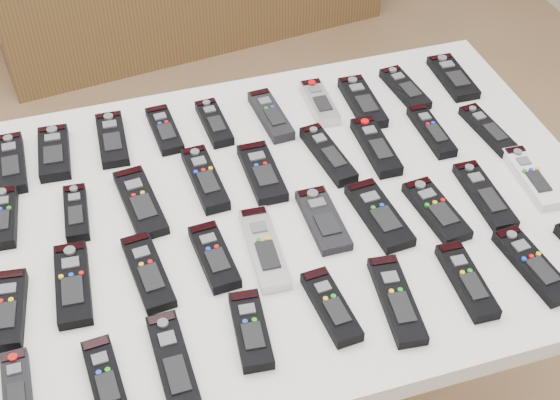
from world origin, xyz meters
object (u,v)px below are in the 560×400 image
object	(u,v)px
remote_33	(331,306)
remote_36	(533,265)
remote_34	(397,300)
remote_35	(467,281)
remote_9	(453,77)
remote_13	(205,179)
remote_22	(214,257)
remote_24	(323,220)
remote_11	(76,213)
remote_30	(106,380)
remote_31	(174,364)
remote_4	(214,123)
remote_8	(405,89)
table	(280,229)
remote_20	(73,284)
remote_7	(362,102)
remote_23	(264,248)
remote_15	(328,155)
remote_21	(148,272)
remote_14	(262,173)
remote_28	(531,178)
remote_16	(376,146)
remote_29	(17,390)
remote_18	(488,130)
remote_27	(485,195)
remote_0	(11,163)
remote_26	(436,210)
remote_17	(431,131)
remote_19	(8,310)
remote_12	(140,202)
remote_2	(112,139)
remote_3	(164,130)
remote_1	(54,153)

from	to	relation	value
remote_33	remote_36	xyz separation A→B (m)	(0.37, -0.02, -0.00)
remote_34	remote_35	distance (m)	0.13
remote_9	remote_13	distance (m)	0.66
remote_22	remote_24	bearing A→B (deg)	4.63
remote_11	remote_30	distance (m)	0.39
remote_31	remote_4	bearing A→B (deg)	69.13
remote_8	remote_35	world-z (taller)	remote_35
table	remote_33	distance (m)	0.28
remote_8	remote_20	distance (m)	0.87
remote_7	remote_23	size ratio (longest dim) A/B	0.89
remote_15	remote_21	world-z (taller)	remote_15
remote_14	remote_28	xyz separation A→B (m)	(0.51, -0.17, -0.00)
remote_16	remote_30	world-z (taller)	remote_16
remote_29	remote_30	world-z (taller)	same
remote_9	remote_33	world-z (taller)	remote_33
remote_14	remote_18	size ratio (longest dim) A/B	1.02
remote_28	remote_29	distance (m)	1.03
remote_27	remote_30	size ratio (longest dim) A/B	1.18
remote_0	remote_9	bearing A→B (deg)	0.92
remote_0	remote_34	world-z (taller)	remote_0
remote_18	remote_23	world-z (taller)	remote_23
remote_16	remote_26	world-z (taller)	remote_16
table	remote_15	world-z (taller)	remote_15
remote_8	table	bearing A→B (deg)	-149.38
remote_0	remote_17	size ratio (longest dim) A/B	1.04
remote_19	remote_31	bearing A→B (deg)	-30.47
remote_12	remote_30	xyz separation A→B (m)	(-0.12, -0.38, 0.00)
remote_11	remote_30	world-z (taller)	same
remote_2	remote_30	distance (m)	0.60
remote_2	remote_29	world-z (taller)	same
remote_34	remote_7	bearing A→B (deg)	80.49
remote_4	remote_27	world-z (taller)	remote_4
remote_7	remote_11	distance (m)	0.67
remote_34	remote_24	bearing A→B (deg)	110.13
remote_22	remote_36	bearing A→B (deg)	-23.01
remote_2	remote_13	bearing A→B (deg)	-46.45
remote_0	remote_3	distance (m)	0.32
remote_3	remote_31	size ratio (longest dim) A/B	0.78
remote_15	remote_27	bearing A→B (deg)	-46.07
remote_23	remote_21	bearing A→B (deg)	-178.61
remote_34	remote_28	bearing A→B (deg)	34.89
remote_3	remote_35	size ratio (longest dim) A/B	0.92
remote_21	remote_3	bearing A→B (deg)	69.24
remote_14	remote_31	xyz separation A→B (m)	(-0.26, -0.40, -0.00)
remote_13	remote_28	xyz separation A→B (m)	(0.62, -0.19, -0.00)
remote_24	remote_17	bearing A→B (deg)	31.01
remote_29	remote_33	size ratio (longest dim) A/B	0.89
remote_36	remote_13	bearing A→B (deg)	136.23
remote_13	remote_21	world-z (taller)	remote_13
remote_23	remote_1	bearing A→B (deg)	134.41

